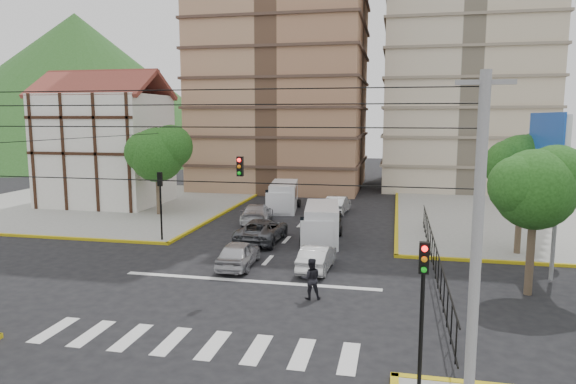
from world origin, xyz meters
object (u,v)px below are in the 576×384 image
(traffic_light_nw, at_px, (160,194))
(car_silver_front_left, at_px, (238,254))
(traffic_light_se, at_px, (423,292))
(van_left_lane, at_px, (283,197))
(pedestrian_crosswalk, at_px, (311,279))
(car_white_front_right, at_px, (317,257))
(van_right_lane, at_px, (321,225))

(traffic_light_nw, xyz_separation_m, car_silver_front_left, (6.57, -4.36, -2.38))
(traffic_light_se, bearing_deg, car_silver_front_left, 128.79)
(traffic_light_nw, bearing_deg, traffic_light_se, -45.00)
(van_left_lane, bearing_deg, pedestrian_crosswalk, -82.18)
(car_white_front_right, bearing_deg, pedestrian_crosswalk, 98.00)
(traffic_light_nw, relative_size, pedestrian_crosswalk, 2.37)
(traffic_light_se, relative_size, traffic_light_nw, 1.00)
(van_right_lane, height_order, car_white_front_right, van_right_lane)
(van_right_lane, xyz_separation_m, van_left_lane, (-4.86, 10.54, 0.02))
(traffic_light_nw, xyz_separation_m, van_left_lane, (5.29, 12.51, -1.93))
(traffic_light_se, bearing_deg, pedestrian_crosswalk, 121.57)
(traffic_light_nw, height_order, pedestrian_crosswalk, traffic_light_nw)
(car_white_front_right, bearing_deg, traffic_light_se, 115.27)
(pedestrian_crosswalk, bearing_deg, traffic_light_se, 106.40)
(car_silver_front_left, height_order, car_white_front_right, car_silver_front_left)
(traffic_light_nw, height_order, car_white_front_right, traffic_light_nw)
(traffic_light_se, xyz_separation_m, car_white_front_right, (-4.81, 11.58, -2.44))
(traffic_light_se, distance_m, pedestrian_crosswalk, 8.68)
(traffic_light_se, relative_size, pedestrian_crosswalk, 2.37)
(traffic_light_se, height_order, car_silver_front_left, traffic_light_se)
(traffic_light_nw, height_order, van_left_lane, traffic_light_nw)
(car_silver_front_left, distance_m, car_white_front_right, 4.24)
(car_silver_front_left, relative_size, pedestrian_crosswalk, 2.30)
(van_left_lane, xyz_separation_m, car_white_front_right, (5.50, -16.53, -0.51))
(van_right_lane, bearing_deg, car_white_front_right, -91.28)
(van_right_lane, height_order, van_left_lane, van_left_lane)
(traffic_light_nw, bearing_deg, car_white_front_right, -20.43)
(traffic_light_nw, bearing_deg, van_right_lane, 11.01)
(pedestrian_crosswalk, bearing_deg, car_silver_front_left, -56.51)
(van_right_lane, xyz_separation_m, pedestrian_crosswalk, (1.05, -10.41, -0.24))
(traffic_light_se, distance_m, van_left_lane, 30.01)
(car_silver_front_left, relative_size, car_white_front_right, 1.04)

